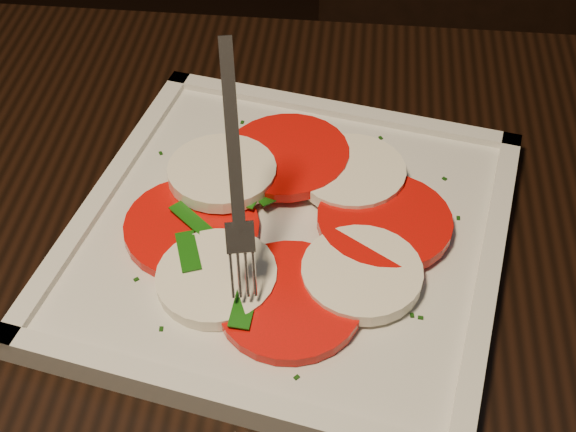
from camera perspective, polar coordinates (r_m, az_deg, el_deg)
The scene contains 5 objects.
table at distance 0.62m, azimuth -3.52°, elevation -14.52°, with size 1.26×0.90×0.75m.
chair at distance 1.25m, azimuth 11.73°, elevation 12.99°, with size 0.44×0.44×0.93m.
plate at distance 0.58m, azimuth -0.00°, elevation -1.55°, with size 0.30×0.30×0.01m, color silver.
caprese_salad at distance 0.57m, azimuth -0.02°, elevation -0.45°, with size 0.24×0.24×0.02m.
fork at distance 0.50m, azimuth -3.86°, elevation 3.92°, with size 0.03×0.08×0.15m, color white, non-canonical shape.
Camera 1 is at (0.29, -0.17, 1.18)m, focal length 50.00 mm.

